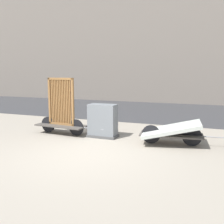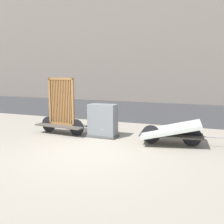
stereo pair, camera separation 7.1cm
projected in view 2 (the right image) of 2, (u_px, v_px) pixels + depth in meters
ground_plane at (87, 154)px, 6.63m from camera, size 60.00×60.00×0.00m
road_strip at (157, 111)px, 14.11m from camera, size 56.00×7.51×0.01m
building_facade at (177, 6)px, 18.39m from camera, size 48.00×4.00×13.27m
bike_cart_with_bedframe at (62, 115)px, 8.75m from camera, size 2.48×0.81×1.88m
bike_cart_with_mattress at (171, 131)px, 7.44m from camera, size 2.49×1.29×0.69m
utility_cabinet at (103, 122)px, 8.33m from camera, size 0.94×0.52×1.06m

